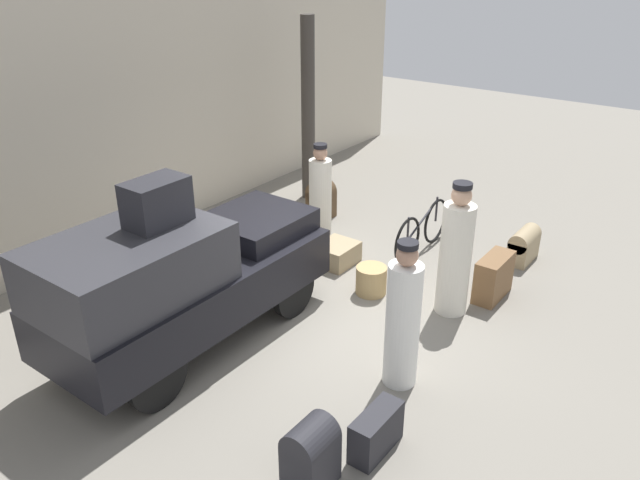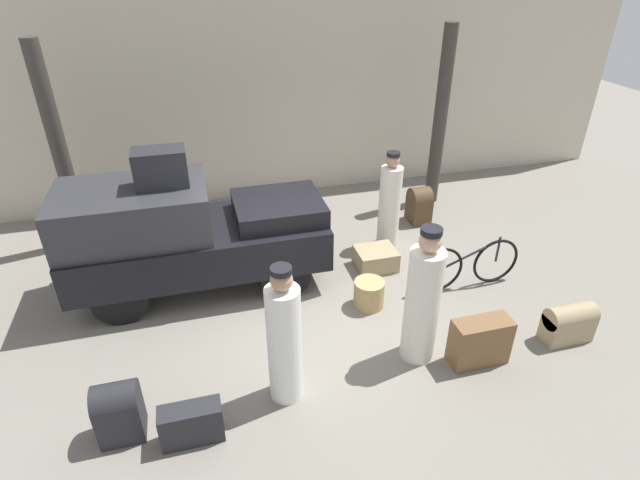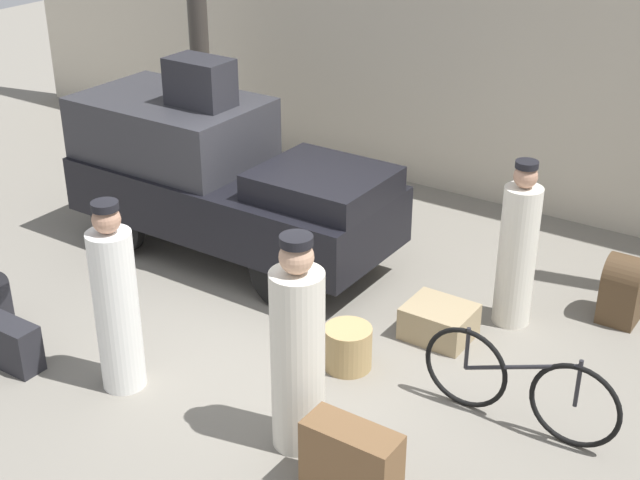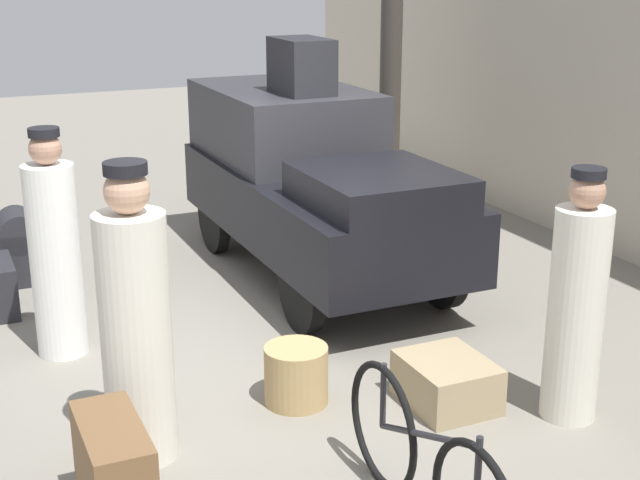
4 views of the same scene
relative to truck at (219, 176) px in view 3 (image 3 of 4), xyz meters
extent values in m
plane|color=gray|center=(1.66, -0.93, -0.94)|extent=(30.00, 30.00, 0.00)
cube|color=beige|center=(1.66, 3.14, 1.31)|extent=(16.00, 0.15, 4.50)
cylinder|color=#38332D|center=(-1.83, 1.86, 0.79)|extent=(0.26, 0.26, 3.46)
cylinder|color=black|center=(1.35, 0.67, -0.57)|extent=(0.76, 0.12, 0.76)
cylinder|color=black|center=(1.35, -0.67, -0.57)|extent=(0.76, 0.12, 0.76)
cylinder|color=black|center=(-0.98, 0.67, -0.57)|extent=(0.76, 0.12, 0.76)
cylinder|color=black|center=(-0.98, -0.67, -0.57)|extent=(0.76, 0.12, 0.76)
cube|color=black|center=(0.18, 0.00, -0.23)|extent=(3.76, 1.51, 0.63)
cube|color=#2D2D33|center=(-0.66, 0.00, 0.44)|extent=(2.07, 1.39, 0.70)
cube|color=black|center=(1.41, 0.00, 0.23)|extent=(1.31, 1.18, 0.28)
torus|color=black|center=(4.58, -1.13, -0.56)|extent=(0.76, 0.04, 0.76)
torus|color=black|center=(3.62, -1.13, -0.56)|extent=(0.76, 0.04, 0.76)
cylinder|color=#232328|center=(4.10, -1.13, -0.37)|extent=(0.97, 0.04, 0.41)
cylinder|color=#232328|center=(3.62, -1.13, -0.37)|extent=(0.04, 0.04, 0.40)
cylinder|color=#232328|center=(4.58, -1.13, -0.35)|extent=(0.04, 0.04, 0.43)
cylinder|color=tan|center=(2.48, -1.19, -0.74)|extent=(0.45, 0.45, 0.41)
cylinder|color=silver|center=(2.72, -2.33, -0.16)|extent=(0.43, 0.43, 1.57)
sphere|color=tan|center=(2.72, -2.33, 0.75)|extent=(0.27, 0.27, 0.27)
cylinder|color=black|center=(2.72, -2.33, 0.89)|extent=(0.25, 0.25, 0.07)
cylinder|color=white|center=(0.96, -2.54, -0.19)|extent=(0.39, 0.39, 1.51)
sphere|color=tan|center=(0.96, -2.54, 0.69)|extent=(0.24, 0.24, 0.24)
cylinder|color=black|center=(0.96, -2.54, 0.81)|extent=(0.23, 0.23, 0.07)
cylinder|color=silver|center=(3.41, 0.41, -0.22)|extent=(0.37, 0.37, 1.45)
sphere|color=tan|center=(3.41, 0.41, 0.63)|extent=(0.23, 0.23, 0.23)
cylinder|color=black|center=(3.41, 0.41, 0.74)|extent=(0.22, 0.22, 0.06)
cube|color=brown|center=(3.42, -2.64, -0.63)|extent=(0.74, 0.32, 0.63)
cube|color=#9E8966|center=(2.94, -0.26, -0.78)|extent=(0.64, 0.55, 0.33)
cube|color=#4C3823|center=(4.31, 1.06, -0.71)|extent=(0.37, 0.45, 0.47)
cylinder|color=#4C3823|center=(4.31, 1.06, -0.47)|extent=(0.37, 0.45, 0.45)
cube|color=#232328|center=(-0.13, -2.91, -0.71)|extent=(0.65, 0.26, 0.46)
cube|color=#232328|center=(-0.19, 0.00, 1.05)|extent=(0.71, 0.44, 0.52)
camera|label=1|loc=(-4.26, -5.29, 3.63)|focal=35.00mm
camera|label=2|loc=(0.25, -6.70, 3.61)|focal=28.00mm
camera|label=3|loc=(6.11, -7.07, 3.75)|focal=50.00mm
camera|label=4|loc=(7.65, -3.35, 2.02)|focal=50.00mm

